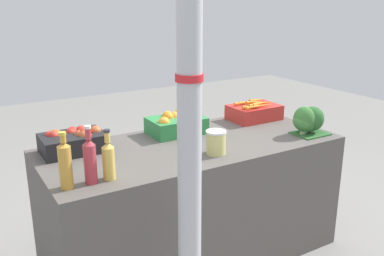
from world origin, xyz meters
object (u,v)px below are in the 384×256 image
orange_crate (175,124)px  support_pole (189,105)px  juice_bottle_golden (108,159)px  apple_crate (74,140)px  juice_bottle_ruby (90,160)px  juice_bottle_amber (65,164)px  carrot_crate (254,111)px  broccoli_pile (307,120)px  pickle_jar (216,142)px

orange_crate → support_pole: bearing=-115.5°
support_pole → juice_bottle_golden: support_pole is taller
apple_crate → juice_bottle_ruby: 0.49m
juice_bottle_ruby → orange_crate: bearing=33.6°
apple_crate → juice_bottle_amber: (-0.17, -0.48, 0.05)m
carrot_crate → juice_bottle_amber: juice_bottle_amber is taller
juice_bottle_ruby → apple_crate: bearing=83.4°
apple_crate → juice_bottle_ruby: (-0.06, -0.48, 0.05)m
apple_crate → juice_bottle_amber: bearing=-109.8°
broccoli_pile → juice_bottle_amber: bearing=-179.1°
support_pole → carrot_crate: size_ratio=6.86×
apple_crate → orange_crate: size_ratio=1.00×
carrot_crate → pickle_jar: carrot_crate is taller
support_pole → juice_bottle_ruby: bearing=120.4°
juice_bottle_golden → broccoli_pile: bearing=1.1°
support_pole → juice_bottle_ruby: (-0.28, 0.47, -0.34)m
carrot_crate → juice_bottle_amber: bearing=-162.4°
juice_bottle_golden → pickle_jar: (0.66, 0.02, -0.04)m
juice_bottle_golden → pickle_jar: juice_bottle_golden is taller
broccoli_pile → pickle_jar: (-0.72, -0.00, -0.02)m
juice_bottle_amber → pickle_jar: (0.87, 0.02, -0.05)m
orange_crate → carrot_crate: (0.66, -0.01, -0.00)m
juice_bottle_ruby → broccoli_pile: bearing=1.0°
support_pole → apple_crate: size_ratio=6.86×
juice_bottle_ruby → juice_bottle_golden: bearing=0.0°
broccoli_pile → juice_bottle_ruby: 1.47m
orange_crate → pickle_jar: (0.01, -0.46, 0.01)m
support_pole → orange_crate: (0.46, 0.96, -0.39)m
support_pole → broccoli_pile: bearing=22.7°
juice_bottle_ruby → pickle_jar: bearing=1.9°
carrot_crate → orange_crate: bearing=179.2°
broccoli_pile → juice_bottle_ruby: bearing=-179.0°
orange_crate → broccoli_pile: (0.73, -0.46, 0.03)m
juice_bottle_ruby → juice_bottle_golden: (0.09, 0.00, -0.02)m
apple_crate → juice_bottle_golden: bearing=-85.8°
orange_crate → pickle_jar: 0.46m
apple_crate → broccoli_pile: bearing=-18.0°
juice_bottle_amber → pickle_jar: juice_bottle_amber is taller
orange_crate → juice_bottle_ruby: size_ratio=1.23×
carrot_crate → juice_bottle_golden: size_ratio=1.39×
apple_crate → broccoli_pile: size_ratio=1.51×
apple_crate → orange_crate: (0.68, 0.00, -0.00)m
orange_crate → broccoli_pile: bearing=-32.2°
orange_crate → pickle_jar: size_ratio=2.59×
support_pole → pickle_jar: support_pole is taller
juice_bottle_amber → juice_bottle_golden: (0.21, 0.00, -0.02)m
orange_crate → juice_bottle_golden: 0.81m
juice_bottle_ruby → pickle_jar: juice_bottle_ruby is taller
orange_crate → broccoli_pile: size_ratio=1.51×
orange_crate → carrot_crate: size_ratio=1.00×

